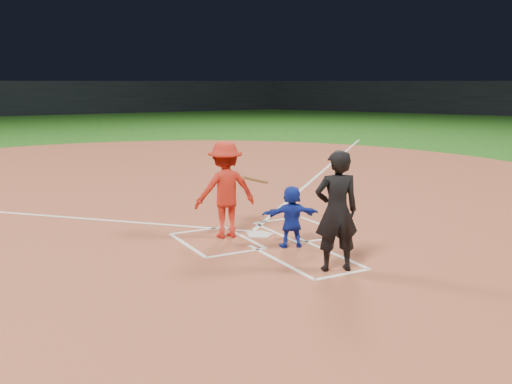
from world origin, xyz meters
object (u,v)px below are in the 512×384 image
catcher (291,216)px  batter_at_plate (225,190)px  umpire (337,211)px  home_plate (259,234)px

catcher → batter_at_plate: (-0.78, 1.25, 0.38)m
batter_at_plate → umpire: bearing=-75.9°
umpire → batter_at_plate: size_ratio=1.04×
home_plate → batter_at_plate: 1.18m
home_plate → catcher: (0.11, -1.04, 0.58)m
catcher → batter_at_plate: size_ratio=0.61×
umpire → batter_at_plate: (-0.69, 2.75, -0.04)m
home_plate → umpire: 2.73m
catcher → umpire: size_ratio=0.59×
batter_at_plate → home_plate: bearing=-17.6°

